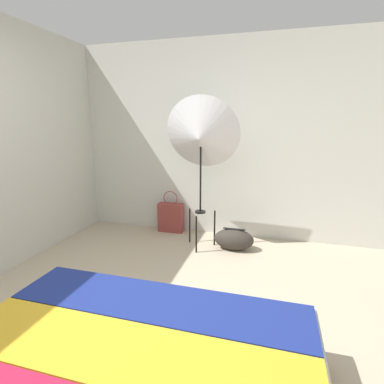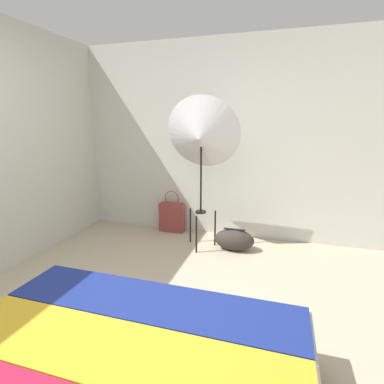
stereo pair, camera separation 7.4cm
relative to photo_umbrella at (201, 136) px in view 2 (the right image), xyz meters
name	(u,v)px [view 2 (the right image)]	position (x,y,z in m)	size (l,w,h in m)	color
ground_plane	(115,356)	(-0.06, -1.94, -1.38)	(14.00, 14.00, 0.00)	tan
wall_back	(208,141)	(-0.06, 0.55, -0.08)	(8.00, 0.05, 2.60)	beige
wall_side_left	(10,146)	(-1.84, -0.94, -0.08)	(0.05, 8.00, 2.60)	beige
photo_umbrella	(201,136)	(0.00, 0.00, 0.00)	(0.90, 0.50, 1.85)	black
tote_bag	(172,217)	(-0.54, 0.41, -1.17)	(0.36, 0.14, 0.60)	brown
duffel_bag	(234,240)	(0.42, 0.02, -1.25)	(0.49, 0.26, 0.27)	#332D28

